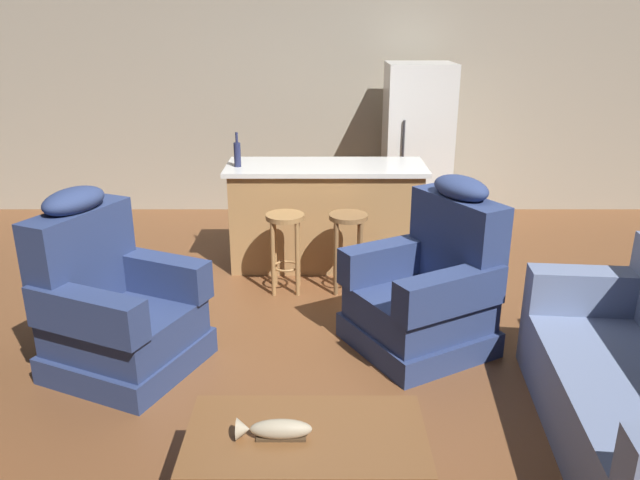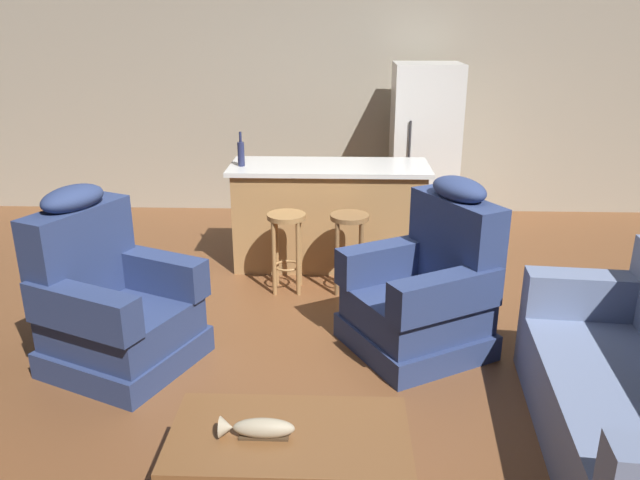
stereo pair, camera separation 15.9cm
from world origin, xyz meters
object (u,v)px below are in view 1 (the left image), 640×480
(bar_stool_left, at_px, (283,238))
(bar_stool_right, at_px, (345,238))
(recliner_near_island, at_px, (426,289))
(refrigerator, at_px, (414,146))
(fish_figurine, at_px, (271,430))
(kitchen_island, at_px, (323,215))
(coffee_table, at_px, (304,443))
(bottle_tall_green, at_px, (234,154))
(recliner_near_lamp, at_px, (111,308))

(bar_stool_left, bearing_deg, bar_stool_right, 0.00)
(recliner_near_island, xyz_separation_m, refrigerator, (0.29, 2.75, 0.46))
(bar_stool_left, bearing_deg, fish_figurine, -88.21)
(refrigerator, bearing_deg, recliner_near_island, -96.02)
(fish_figurine, xyz_separation_m, kitchen_island, (0.26, 3.17, 0.02))
(coffee_table, relative_size, fish_figurine, 3.24)
(refrigerator, relative_size, bottle_tall_green, 5.74)
(recliner_near_lamp, bearing_deg, bar_stool_left, 72.84)
(recliner_near_lamp, bearing_deg, bar_stool_right, 61.48)
(recliner_near_island, distance_m, refrigerator, 2.80)
(coffee_table, bearing_deg, kitchen_island, 87.86)
(bar_stool_left, height_order, bottle_tall_green, bottle_tall_green)
(fish_figurine, relative_size, refrigerator, 0.19)
(recliner_near_island, bearing_deg, refrigerator, -125.28)
(recliner_near_island, xyz_separation_m, kitchen_island, (-0.71, 1.55, 0.06))
(kitchen_island, height_order, bottle_tall_green, bottle_tall_green)
(fish_figurine, xyz_separation_m, bar_stool_left, (-0.08, 2.54, 0.01))
(coffee_table, xyz_separation_m, kitchen_island, (0.12, 3.14, 0.11))
(recliner_near_lamp, xyz_separation_m, bar_stool_right, (1.58, 1.21, 0.05))
(recliner_near_island, xyz_separation_m, bar_stool_left, (-1.05, 0.92, 0.05))
(fish_figurine, bearing_deg, recliner_near_island, 59.16)
(bar_stool_left, bearing_deg, kitchen_island, 61.56)
(fish_figurine, distance_m, refrigerator, 4.57)
(recliner_near_island, distance_m, bar_stool_left, 1.39)
(bottle_tall_green, bearing_deg, refrigerator, 35.44)
(kitchen_island, bearing_deg, refrigerator, 50.29)
(fish_figurine, relative_size, recliner_near_lamp, 0.28)
(coffee_table, bearing_deg, fish_figurine, -167.94)
(recliner_near_island, height_order, kitchen_island, recliner_near_island)
(coffee_table, distance_m, bar_stool_left, 2.52)
(coffee_table, distance_m, recliner_near_island, 1.79)
(fish_figurine, relative_size, bottle_tall_green, 1.11)
(bar_stool_left, relative_size, bar_stool_right, 1.00)
(recliner_near_lamp, distance_m, refrigerator, 3.90)
(recliner_near_lamp, relative_size, refrigerator, 0.68)
(bar_stool_right, bearing_deg, bottle_tall_green, 149.84)
(recliner_near_island, xyz_separation_m, bottle_tall_green, (-1.49, 1.48, 0.64))
(recliner_near_island, distance_m, bottle_tall_green, 2.20)
(recliner_near_lamp, distance_m, recliner_near_island, 2.13)
(coffee_table, height_order, bar_stool_left, bar_stool_left)
(coffee_table, height_order, recliner_near_lamp, recliner_near_lamp)
(recliner_near_lamp, xyz_separation_m, refrigerator, (2.40, 3.04, 0.46))
(bar_stool_right, bearing_deg, recliner_near_lamp, -142.61)
(recliner_near_lamp, bearing_deg, fish_figurine, -25.39)
(coffee_table, xyz_separation_m, fish_figurine, (-0.14, -0.03, 0.10))
(recliner_near_island, bearing_deg, kitchen_island, -94.72)
(bottle_tall_green, bearing_deg, recliner_near_lamp, -109.16)
(coffee_table, bearing_deg, bar_stool_left, 95.09)
(bar_stool_left, bearing_deg, recliner_near_lamp, -131.25)
(recliner_near_lamp, xyz_separation_m, bottle_tall_green, (0.61, 1.77, 0.64))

